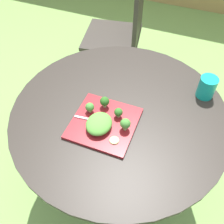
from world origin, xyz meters
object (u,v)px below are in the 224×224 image
at_px(fork, 94,120).
at_px(salad_plate, 104,123).
at_px(patio_chair, 123,28).
at_px(drinking_glass, 206,88).

bearing_deg(fork, salad_plate, 10.01).
relative_size(patio_chair, fork, 5.81).
xyz_separation_m(drinking_glass, fork, (-0.44, -0.36, -0.03)).
height_order(patio_chair, salad_plate, patio_chair).
bearing_deg(fork, drinking_glass, 39.07).
relative_size(patio_chair, salad_plate, 3.15).
bearing_deg(patio_chair, salad_plate, -75.26).
height_order(salad_plate, drinking_glass, drinking_glass).
distance_m(patio_chair, drinking_glass, 1.02).
bearing_deg(fork, patio_chair, 102.30).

